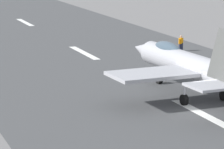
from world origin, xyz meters
TOP-DOWN VIEW (x-y plane):
  - ground_plane at (0.00, 0.00)m, footprint 400.00×400.00m
  - runway_strip at (-0.02, 0.00)m, footprint 240.00×26.00m
  - fighter_jet at (4.20, -1.42)m, footprint 16.99×13.10m
  - crew_person at (22.04, -9.46)m, footprint 0.47×0.61m

SIDE VIEW (x-z plane):
  - ground_plane at x=0.00m, z-range 0.00..0.00m
  - runway_strip at x=-0.02m, z-range 0.00..0.02m
  - crew_person at x=22.04m, z-range 0.00..1.61m
  - fighter_jet at x=4.20m, z-range -0.41..5.14m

